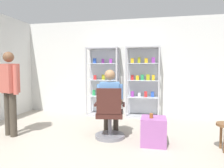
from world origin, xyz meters
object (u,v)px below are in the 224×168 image
object	(u,v)px
seated_shopkeeper	(110,100)
tea_glass	(151,116)
display_cabinet_left	(103,81)
standing_customer	(10,88)
storage_crate	(153,131)
office_chair	(110,118)
display_cabinet_right	(143,81)

from	to	relation	value
seated_shopkeeper	tea_glass	xyz separation A→B (m)	(0.79, -0.34, -0.20)
display_cabinet_left	standing_customer	distance (m)	2.51
display_cabinet_left	storage_crate	size ratio (longest dim) A/B	4.03
office_chair	storage_crate	size ratio (longest dim) A/B	2.03
office_chair	standing_customer	bearing A→B (deg)	-173.23
office_chair	standing_customer	size ratio (longest dim) A/B	0.59
display_cabinet_left	office_chair	size ratio (longest dim) A/B	1.98
office_chair	tea_glass	bearing A→B (deg)	-13.46
office_chair	storage_crate	bearing A→B (deg)	-9.21
seated_shopkeeper	tea_glass	distance (m)	0.88
display_cabinet_right	standing_customer	distance (m)	3.23
display_cabinet_right	tea_glass	bearing A→B (deg)	-82.80
office_chair	storage_crate	world-z (taller)	office_chair
display_cabinet_left	storage_crate	distance (m)	2.58
seated_shopkeeper	standing_customer	distance (m)	1.95
seated_shopkeeper	office_chair	bearing A→B (deg)	-81.27
storage_crate	office_chair	bearing A→B (deg)	170.79
office_chair	tea_glass	xyz separation A→B (m)	(0.76, -0.18, 0.12)
standing_customer	display_cabinet_right	bearing A→B (deg)	41.35
storage_crate	display_cabinet_left	bearing A→B (deg)	124.57
seated_shopkeeper	standing_customer	bearing A→B (deg)	-168.40
office_chair	seated_shopkeeper	size ratio (longest dim) A/B	0.74
display_cabinet_right	storage_crate	xyz separation A→B (m)	(0.30, -2.03, -0.73)
office_chair	standing_customer	distance (m)	2.01
display_cabinet_left	storage_crate	world-z (taller)	display_cabinet_left
display_cabinet_left	tea_glass	world-z (taller)	display_cabinet_left
office_chair	seated_shopkeeper	distance (m)	0.36
seated_shopkeeper	tea_glass	size ratio (longest dim) A/B	15.57
office_chair	storage_crate	distance (m)	0.83
storage_crate	tea_glass	xyz separation A→B (m)	(-0.04, -0.05, 0.28)
office_chair	standing_customer	world-z (taller)	standing_customer
tea_glass	storage_crate	bearing A→B (deg)	53.28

